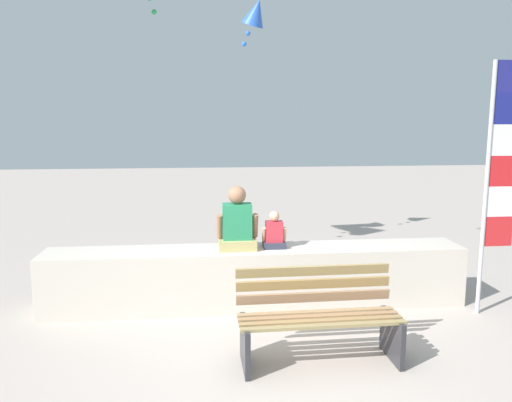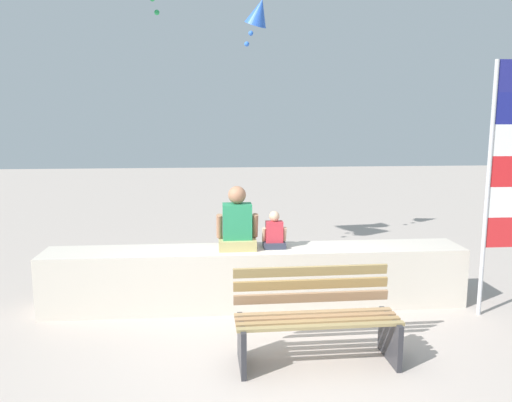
{
  "view_description": "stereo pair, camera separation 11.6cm",
  "coord_description": "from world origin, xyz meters",
  "px_view_note": "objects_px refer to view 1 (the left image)",
  "views": [
    {
      "loc": [
        -0.62,
        -4.65,
        2.33
      ],
      "look_at": [
        -0.0,
        1.38,
        1.34
      ],
      "focal_mm": 35.05,
      "sensor_mm": 36.0,
      "label": 1
    },
    {
      "loc": [
        -0.51,
        -4.66,
        2.33
      ],
      "look_at": [
        -0.0,
        1.38,
        1.34
      ],
      "focal_mm": 35.05,
      "sensor_mm": 36.0,
      "label": 2
    }
  ],
  "objects_px": {
    "person_adult": "(237,225)",
    "kite_blue": "(256,13)",
    "park_bench": "(318,319)",
    "flag_banner": "(497,170)",
    "person_child": "(274,233)"
  },
  "relations": [
    {
      "from": "person_adult",
      "to": "kite_blue",
      "type": "relative_size",
      "value": 0.93
    },
    {
      "from": "park_bench",
      "to": "person_child",
      "type": "xyz_separation_m",
      "value": [
        -0.22,
        1.52,
        0.51
      ]
    },
    {
      "from": "park_bench",
      "to": "flag_banner",
      "type": "distance_m",
      "value": 2.86
    },
    {
      "from": "person_child",
      "to": "flag_banner",
      "type": "height_order",
      "value": "flag_banner"
    },
    {
      "from": "person_adult",
      "to": "kite_blue",
      "type": "bearing_deg",
      "value": 79.08
    },
    {
      "from": "person_adult",
      "to": "flag_banner",
      "type": "distance_m",
      "value": 3.15
    },
    {
      "from": "person_child",
      "to": "kite_blue",
      "type": "bearing_deg",
      "value": 89.41
    },
    {
      "from": "flag_banner",
      "to": "person_child",
      "type": "bearing_deg",
      "value": 167.92
    },
    {
      "from": "person_adult",
      "to": "person_child",
      "type": "xyz_separation_m",
      "value": [
        0.46,
        0.0,
        -0.12
      ]
    },
    {
      "from": "park_bench",
      "to": "flag_banner",
      "type": "height_order",
      "value": "flag_banner"
    },
    {
      "from": "person_adult",
      "to": "person_child",
      "type": "distance_m",
      "value": 0.48
    },
    {
      "from": "flag_banner",
      "to": "park_bench",
      "type": "bearing_deg",
      "value": -157.33
    },
    {
      "from": "park_bench",
      "to": "person_adult",
      "type": "distance_m",
      "value": 1.78
    },
    {
      "from": "person_adult",
      "to": "kite_blue",
      "type": "distance_m",
      "value": 3.98
    },
    {
      "from": "person_child",
      "to": "flag_banner",
      "type": "relative_size",
      "value": 0.16
    }
  ]
}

